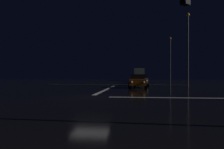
{
  "coord_description": "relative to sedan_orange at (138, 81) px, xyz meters",
  "views": [
    {
      "loc": [
        3.29,
        -15.69,
        1.53
      ],
      "look_at": [
        0.14,
        11.86,
        1.54
      ],
      "focal_mm": 37.25,
      "sensor_mm": 36.0,
      "label": 1
    }
  ],
  "objects": [
    {
      "name": "sedan_silver",
      "position": [
        0.47,
        5.62,
        0.0
      ],
      "size": [
        2.02,
        4.33,
        1.57
      ],
      "color": "#B7B7BC",
      "rests_on": "ground"
    },
    {
      "name": "centre_line_ns",
      "position": [
        -3.2,
        8.46,
        -0.8
      ],
      "size": [
        22.0,
        0.15,
        0.01
      ],
      "color": "yellow",
      "rests_on": "ground"
    },
    {
      "name": "streetlamp_right_near",
      "position": [
        6.15,
        2.46,
        4.47
      ],
      "size": [
        0.44,
        0.44,
        9.15
      ],
      "color": "#424247",
      "rests_on": "ground"
    },
    {
      "name": "stop_line_north",
      "position": [
        -3.2,
        -3.14,
        -0.8
      ],
      "size": [
        0.35,
        14.14,
        0.01
      ],
      "color": "white",
      "rests_on": "ground"
    },
    {
      "name": "crosswalk_bar_east",
      "position": [
        5.15,
        -11.4,
        -0.8
      ],
      "size": [
        14.14,
        0.4,
        0.01
      ],
      "color": "white",
      "rests_on": "ground"
    },
    {
      "name": "sedan_green",
      "position": [
        0.54,
        23.97,
        0.0
      ],
      "size": [
        2.02,
        4.33,
        1.57
      ],
      "color": "#14512D",
      "rests_on": "ground"
    },
    {
      "name": "streetlamp_right_far",
      "position": [
        6.15,
        18.46,
        4.24
      ],
      "size": [
        0.44,
        0.44,
        8.71
      ],
      "color": "#424247",
      "rests_on": "ground"
    },
    {
      "name": "sedan_black",
      "position": [
        0.36,
        17.61,
        0.0
      ],
      "size": [
        2.02,
        4.33,
        1.57
      ],
      "color": "black",
      "rests_on": "ground"
    },
    {
      "name": "box_truck",
      "position": [
        0.28,
        30.75,
        0.91
      ],
      "size": [
        2.68,
        8.28,
        3.08
      ],
      "color": "beige",
      "rests_on": "ground"
    },
    {
      "name": "sedan_white",
      "position": [
        0.38,
        11.05,
        0.0
      ],
      "size": [
        2.02,
        4.33,
        1.57
      ],
      "color": "silver",
      "rests_on": "ground"
    },
    {
      "name": "sedan_orange",
      "position": [
        0.0,
        0.0,
        0.0
      ],
      "size": [
        2.02,
        4.33,
        1.57
      ],
      "color": "#C66014",
      "rests_on": "ground"
    },
    {
      "name": "ground",
      "position": [
        -3.2,
        -11.4,
        -0.85
      ],
      "size": [
        120.0,
        120.0,
        0.1
      ],
      "primitive_type": "cube",
      "color": "black"
    }
  ]
}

